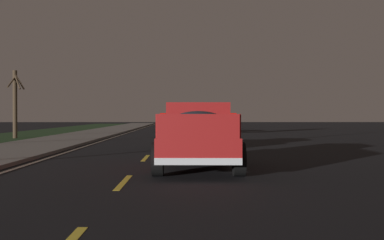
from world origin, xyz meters
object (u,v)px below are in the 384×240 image
object	(u,v)px
sedan_black	(193,131)
pickup_truck	(198,133)
sedan_silver	(190,124)
bare_tree_far	(15,102)

from	to	relation	value
sedan_black	pickup_truck	bearing A→B (deg)	-179.93
pickup_truck	sedan_silver	distance (m)	25.60
pickup_truck	sedan_silver	xyz separation A→B (m)	(25.60, -0.08, -0.20)
pickup_truck	bare_tree_far	world-z (taller)	bare_tree_far
pickup_truck	bare_tree_far	xyz separation A→B (m)	(17.52, 11.35, 1.36)
pickup_truck	sedan_silver	bearing A→B (deg)	-0.19
sedan_silver	sedan_black	world-z (taller)	same
sedan_silver	bare_tree_far	distance (m)	14.08
sedan_black	bare_tree_far	bearing A→B (deg)	51.61
bare_tree_far	sedan_black	bearing A→B (deg)	-128.39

